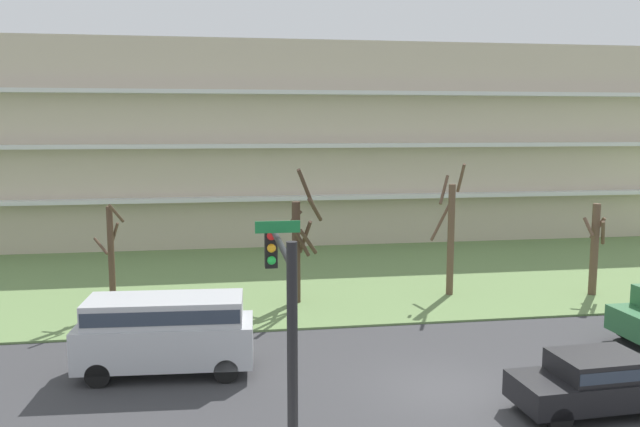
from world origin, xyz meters
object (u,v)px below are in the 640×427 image
Objects in this scene: tree_left at (299,243)px; tree_right at (595,247)px; tree_far_left at (111,258)px; traffic_signal_mast at (283,319)px; tree_center at (450,234)px; van_silver_center_left at (166,329)px; sedan_black_near_left at (597,380)px.

tree_right is at bearing -3.15° from tree_left.
tree_far_left is 0.80× the size of traffic_signal_mast.
tree_left is at bearing 3.13° from tree_far_left.
tree_center is at bearing 170.58° from tree_right.
tree_left reaches higher than van_silver_center_left.
tree_right is 0.77× the size of van_silver_center_left.
tree_right is (6.21, -1.03, -0.60)m from tree_center.
traffic_signal_mast is (-14.98, -13.74, 1.66)m from tree_right.
tree_far_left is 0.78× the size of tree_left.
van_silver_center_left is at bearing 110.49° from traffic_signal_mast.
van_silver_center_left is at bearing -125.25° from tree_left.
tree_far_left is 7.47m from tree_left.
traffic_signal_mast is at bearing -98.34° from tree_left.
tree_left is 0.98× the size of tree_center.
tree_left is 13.22m from sedan_black_near_left.
tree_far_left reaches higher than sedan_black_near_left.
tree_left is at bearing 81.66° from traffic_signal_mast.
sedan_black_near_left is (-0.29, -11.78, -1.90)m from tree_center.
van_silver_center_left is at bearing -160.64° from tree_right.
sedan_black_near_left is at bearing -38.62° from tree_far_left.
tree_far_left is 1.00× the size of sedan_black_near_left.
tree_center reaches higher than traffic_signal_mast.
traffic_signal_mast is (2.80, -7.49, 2.44)m from van_silver_center_left.
tree_center reaches higher than tree_far_left.
tree_left reaches higher than tree_far_left.
van_silver_center_left is (-11.29, 4.50, 0.52)m from sedan_black_near_left.
traffic_signal_mast reaches higher than sedan_black_near_left.
tree_right is 12.62m from sedan_black_near_left.
traffic_signal_mast reaches higher than tree_far_left.
sedan_black_near_left is at bearing 19.40° from traffic_signal_mast.
traffic_signal_mast is (5.33, -14.04, 1.52)m from tree_far_left.
tree_left reaches higher than tree_right.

